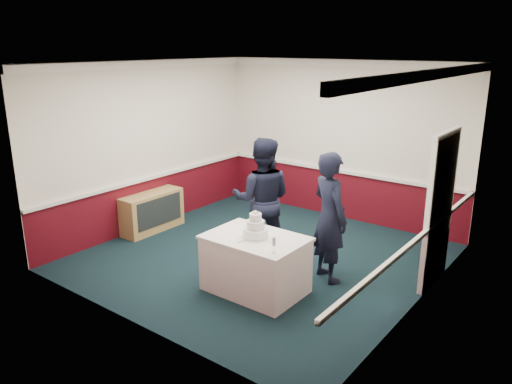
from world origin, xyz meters
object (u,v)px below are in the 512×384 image
Objects in this scene: cake_table at (255,264)px; cake_knife at (244,241)px; champagne_flute at (274,242)px; sideboard at (152,212)px; person_woman at (330,217)px; wedding_cake at (255,229)px; person_man at (262,199)px.

cake_table is 0.44m from cake_knife.
cake_knife is 1.07× the size of champagne_flute.
sideboard is at bearing 174.20° from cake_knife.
sideboard is 3.54m from person_woman.
sideboard is 5.85× the size of champagne_flute.
cake_knife is 0.12× the size of person_woman.
wedding_cake reaches higher than sideboard.
champagne_flute is 1.65m from person_man.
champagne_flute is at bearing -16.34° from sideboard.
champagne_flute is (0.50, -0.28, 0.03)m from wedding_cake.
person_man reaches higher than champagne_flute.
cake_knife is at bearing 89.06° from person_woman.
wedding_cake is 1.78× the size of champagne_flute.
person_woman reaches higher than cake_knife.
sideboard is at bearing 163.66° from champagne_flute.
sideboard is at bearing 166.12° from cake_table.
cake_knife reaches higher than sideboard.
person_woman reaches higher than champagne_flute.
cake_table is at bearing -13.88° from sideboard.
person_man reaches higher than cake_table.
champagne_flute reaches higher than cake_knife.
person_man is 1.19m from person_woman.
wedding_cake reaches higher than cake_table.
person_man is (-1.10, 1.23, 0.04)m from champagne_flute.
champagne_flute reaches higher than cake_table.
person_woman reaches higher than sideboard.
cake_knife is at bearing -98.53° from wedding_cake.
person_woman is (0.60, 0.93, 0.53)m from cake_table.
person_man is (-0.60, 0.95, 0.56)m from cake_table.
person_woman is at bearing 3.53° from sideboard.
cake_knife is 0.11× the size of person_man.
sideboard is 5.45× the size of cake_knife.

